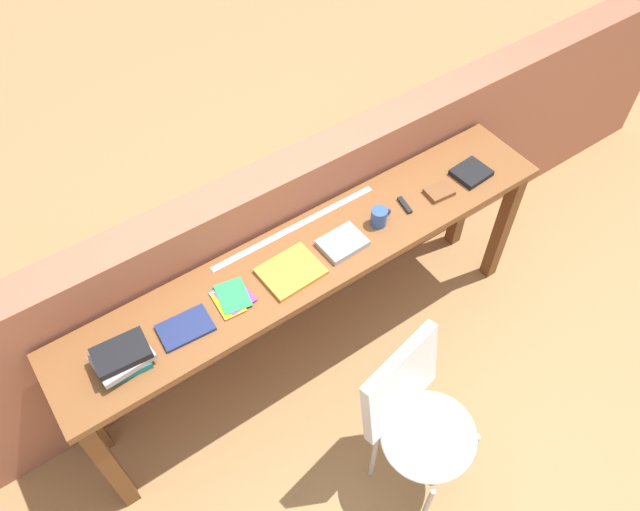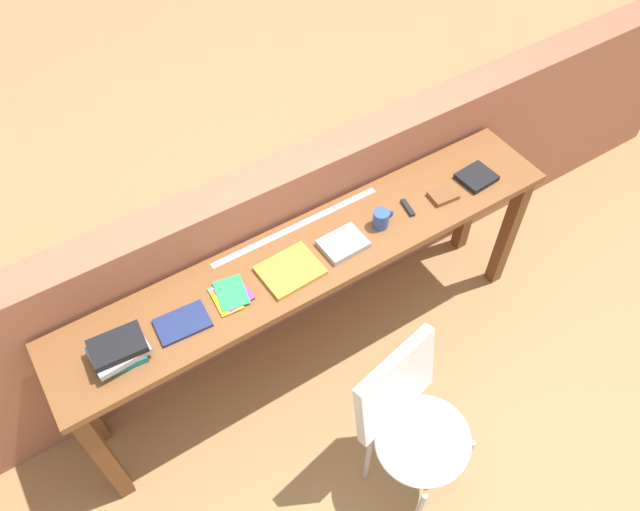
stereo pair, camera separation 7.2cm
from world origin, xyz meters
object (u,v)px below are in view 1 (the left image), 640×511
at_px(chair_white_moulded, 418,418).
at_px(magazine_cycling, 185,328).
at_px(pamphlet_pile_colourful, 232,298).
at_px(book_stack_leftmost, 122,358).
at_px(multitool_folded, 405,205).
at_px(leather_journal_brown, 439,192).
at_px(book_open_centre, 291,271).
at_px(book_repair_rightmost, 471,173).
at_px(mug, 379,217).

distance_m(chair_white_moulded, magazine_cycling, 1.07).
bearing_deg(pamphlet_pile_colourful, book_stack_leftmost, -176.64).
distance_m(book_stack_leftmost, multitool_folded, 1.46).
height_order(magazine_cycling, leather_journal_brown, leather_journal_brown).
relative_size(magazine_cycling, book_open_centre, 0.83).
distance_m(book_stack_leftmost, book_open_centre, 0.79).
bearing_deg(leather_journal_brown, book_repair_rightmost, 6.99).
bearing_deg(chair_white_moulded, mug, 65.47).
height_order(chair_white_moulded, mug, mug).
bearing_deg(pamphlet_pile_colourful, magazine_cycling, -174.67).
height_order(book_stack_leftmost, leather_journal_brown, book_stack_leftmost).
bearing_deg(magazine_cycling, book_stack_leftmost, -174.45).
xyz_separation_m(magazine_cycling, mug, (1.02, 0.00, 0.04)).
bearing_deg(pamphlet_pile_colourful, leather_journal_brown, -1.87).
xyz_separation_m(multitool_folded, book_repair_rightmost, (0.41, -0.02, 0.01)).
distance_m(chair_white_moulded, book_open_centre, 0.85).
bearing_deg(book_open_centre, book_repair_rightmost, -2.70).
relative_size(chair_white_moulded, pamphlet_pile_colourful, 4.74).
xyz_separation_m(pamphlet_pile_colourful, mug, (0.78, -0.02, 0.04)).
height_order(chair_white_moulded, multitool_folded, multitool_folded).
xyz_separation_m(book_stack_leftmost, multitool_folded, (1.46, 0.02, -0.04)).
height_order(book_open_centre, book_repair_rightmost, book_repair_rightmost).
bearing_deg(multitool_folded, magazine_cycling, -179.28).
distance_m(multitool_folded, book_repair_rightmost, 0.41).
bearing_deg(pamphlet_pile_colourful, multitool_folded, -0.41).
xyz_separation_m(book_stack_leftmost, leather_journal_brown, (1.65, -0.01, -0.04)).
bearing_deg(chair_white_moulded, multitool_folded, 56.18).
bearing_deg(magazine_cycling, book_open_centre, 3.18).
bearing_deg(multitool_folded, mug, -175.16).
distance_m(mug, book_repair_rightmost, 0.59).
height_order(magazine_cycling, book_open_centre, book_open_centre).
bearing_deg(mug, pamphlet_pile_colourful, 178.44).
distance_m(multitool_folded, leather_journal_brown, 0.20).
bearing_deg(mug, multitool_folded, 4.84).
distance_m(book_open_centre, book_repair_rightmost, 1.09).
height_order(book_stack_leftmost, book_repair_rightmost, book_stack_leftmost).
distance_m(pamphlet_pile_colourful, book_repair_rightmost, 1.37).
relative_size(chair_white_moulded, book_open_centre, 3.41).
relative_size(book_stack_leftmost, leather_journal_brown, 1.77).
distance_m(magazine_cycling, leather_journal_brown, 1.38).
bearing_deg(multitool_folded, book_stack_leftmost, -179.10).
relative_size(mug, leather_journal_brown, 0.85).
xyz_separation_m(book_open_centre, book_repair_rightmost, (1.09, -0.00, 0.00)).
xyz_separation_m(chair_white_moulded, magazine_cycling, (-0.67, 0.76, 0.36)).
bearing_deg(multitool_folded, book_repair_rightmost, -3.33).
relative_size(magazine_cycling, book_repair_rightmost, 1.26).
bearing_deg(book_open_centre, leather_journal_brown, -3.17).
distance_m(pamphlet_pile_colourful, leather_journal_brown, 1.15).
xyz_separation_m(book_stack_leftmost, magazine_cycling, (0.27, 0.01, -0.04)).
distance_m(book_open_centre, leather_journal_brown, 0.86).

